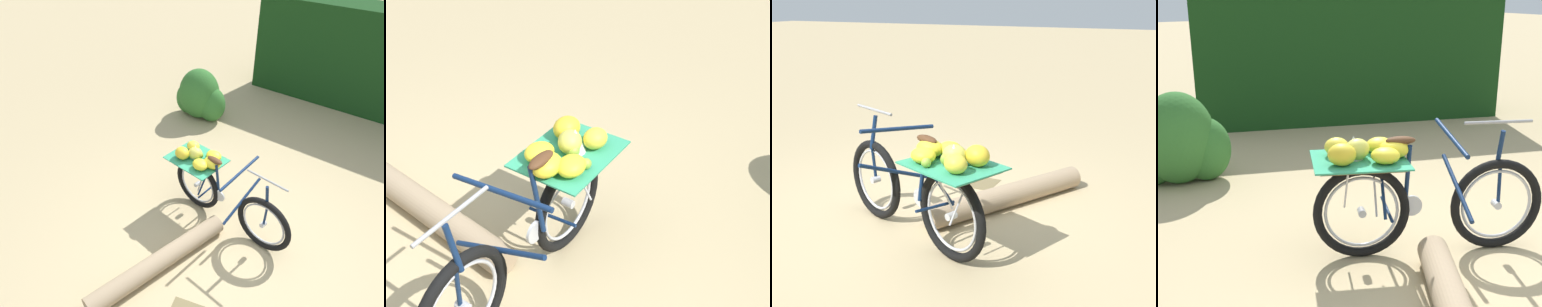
# 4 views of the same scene
# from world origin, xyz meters

# --- Properties ---
(ground_plane) EXTENTS (60.00, 60.00, 0.00)m
(ground_plane) POSITION_xyz_m (0.00, 0.00, 0.00)
(ground_plane) COLOR tan
(bicycle) EXTENTS (1.76, 1.00, 1.03)m
(bicycle) POSITION_xyz_m (0.25, -0.30, 0.52)
(bicycle) COLOR black
(bicycle) RESTS_ON ground_plane
(fallen_log) EXTENTS (1.09, 1.69, 0.22)m
(fallen_log) POSITION_xyz_m (0.64, 0.70, 0.11)
(fallen_log) COLOR #9E8466
(fallen_log) RESTS_ON ground_plane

